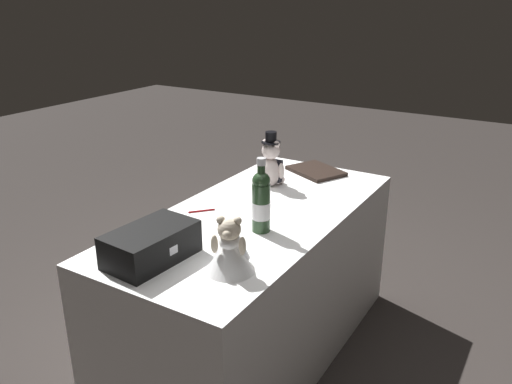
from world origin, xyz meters
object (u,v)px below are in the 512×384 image
object	(u,v)px
teddy_bear_groom	(271,164)
gift_case_black	(151,244)
teddy_bear_bride	(230,247)
champagne_bottle	(261,201)
signing_pen	(201,211)
guestbook	(316,171)

from	to	relation	value
teddy_bear_groom	gift_case_black	bearing A→B (deg)	-178.61
teddy_bear_groom	gift_case_black	size ratio (longest dim) A/B	0.81
teddy_bear_bride	champagne_bottle	size ratio (longest dim) A/B	0.71
teddy_bear_bride	signing_pen	xyz separation A→B (m)	(0.36, 0.41, -0.08)
teddy_bear_bride	gift_case_black	bearing A→B (deg)	108.63
signing_pen	teddy_bear_groom	bearing A→B (deg)	-11.93
gift_case_black	teddy_bear_bride	bearing A→B (deg)	-71.37
champagne_bottle	signing_pen	world-z (taller)	champagne_bottle
teddy_bear_bride	gift_case_black	size ratio (longest dim) A/B	0.64
champagne_bottle	signing_pen	xyz separation A→B (m)	(0.03, 0.34, -0.13)
champagne_bottle	guestbook	size ratio (longest dim) A/B	1.11
teddy_bear_bride	gift_case_black	world-z (taller)	teddy_bear_bride
teddy_bear_groom	gift_case_black	distance (m)	0.94
signing_pen	champagne_bottle	bearing A→B (deg)	-95.12
gift_case_black	teddy_bear_groom	bearing A→B (deg)	1.39
teddy_bear_bride	signing_pen	bearing A→B (deg)	48.51
teddy_bear_groom	signing_pen	xyz separation A→B (m)	(-0.47, 0.10, -0.11)
champagne_bottle	signing_pen	bearing A→B (deg)	84.88
teddy_bear_groom	guestbook	xyz separation A→B (m)	(0.31, -0.11, -0.11)
signing_pen	guestbook	bearing A→B (deg)	-15.18
teddy_bear_bride	signing_pen	distance (m)	0.55
signing_pen	guestbook	distance (m)	0.81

